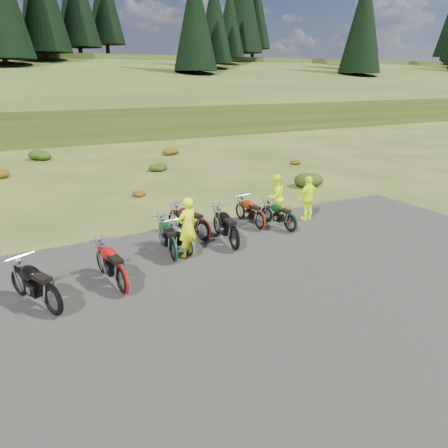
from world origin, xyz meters
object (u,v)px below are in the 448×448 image
motorcycle_0 (55,316)px  motorcycle_3 (189,257)px  person_middle (187,228)px  motorcycle_7 (290,233)px

motorcycle_0 → motorcycle_3: motorcycle_0 is taller
motorcycle_0 → motorcycle_3: size_ratio=1.26×
motorcycle_0 → motorcycle_3: 4.67m
motorcycle_0 → person_middle: 4.79m
person_middle → motorcycle_0: bearing=6.8°
motorcycle_0 → motorcycle_3: bearing=-90.3°
motorcycle_3 → person_middle: (0.00, 0.06, 0.96)m
motorcycle_0 → motorcycle_3: (4.30, 1.82, 0.00)m
motorcycle_3 → motorcycle_7: (4.24, 0.38, 0.00)m
motorcycle_0 → motorcycle_7: bearing=-98.8°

